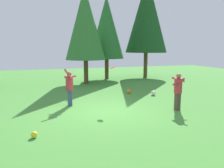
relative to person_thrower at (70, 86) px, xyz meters
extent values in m
plane|color=#478C38|center=(1.34, -1.37, -0.95)|extent=(40.00, 40.00, 0.00)
cube|color=#38476B|center=(0.00, 0.00, -0.58)|extent=(0.19, 0.22, 0.75)
cylinder|color=#B72D38|center=(0.00, 0.00, 0.12)|extent=(0.34, 0.34, 0.65)
sphere|color=brown|center=(0.00, 0.00, 0.54)|extent=(0.21, 0.21, 0.21)
cylinder|color=#B72D38|center=(0.07, 0.19, 0.40)|extent=(0.55, 0.26, 0.12)
cylinder|color=#B72D38|center=(-0.07, -0.19, 0.56)|extent=(0.38, 0.20, 0.51)
cube|color=#4C382D|center=(4.35, -2.20, -0.58)|extent=(0.19, 0.22, 0.75)
cylinder|color=#B72D38|center=(4.35, -2.20, 0.13)|extent=(0.34, 0.34, 0.65)
sphere|color=#8C6647|center=(4.35, -2.20, 0.55)|extent=(0.21, 0.21, 0.21)
cylinder|color=#B72D38|center=(4.24, -2.37, 0.33)|extent=(0.48, 0.34, 0.37)
cylinder|color=#B72D38|center=(4.46, -2.03, 0.37)|extent=(0.52, 0.36, 0.22)
cylinder|color=red|center=(1.90, -0.67, 0.85)|extent=(0.35, 0.35, 0.11)
sphere|color=white|center=(4.84, 0.83, -0.81)|extent=(0.28, 0.28, 0.28)
sphere|color=orange|center=(3.73, 1.78, -0.83)|extent=(0.25, 0.25, 0.25)
sphere|color=yellow|center=(-1.54, -3.47, -0.85)|extent=(0.20, 0.20, 0.20)
cylinder|color=brown|center=(2.04, 6.16, 0.69)|extent=(0.33, 0.33, 3.29)
cone|color=#337033|center=(2.04, 6.16, 3.49)|extent=(2.96, 2.96, 5.26)
cylinder|color=brown|center=(4.24, 8.06, 0.66)|extent=(0.33, 0.33, 3.23)
cone|color=#28662D|center=(4.24, 8.06, 3.41)|extent=(2.91, 2.91, 5.17)
cylinder|color=brown|center=(7.96, 8.10, 1.10)|extent=(0.35, 0.35, 4.10)
cone|color=#19471E|center=(7.96, 8.10, 4.58)|extent=(3.69, 3.69, 6.56)
camera|label=1|loc=(-1.30, -10.27, 1.76)|focal=35.70mm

